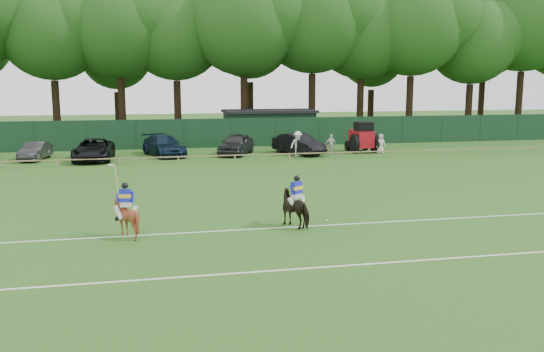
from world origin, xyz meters
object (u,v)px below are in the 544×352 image
object	(u,v)px
spectator_right	(381,144)
spectator_left	(298,144)
polo_ball	(327,221)
sedan_navy	(164,146)
hatch_grey	(236,144)
utility_shed	(269,126)
tractor	(362,138)
estate_black	(299,144)
horse_dark	(297,208)
horse_chestnut	(126,218)
spectator_mid	(331,144)
sedan_grey	(35,151)
suv_black	(94,150)

from	to	relation	value
spectator_right	spectator_left	bearing A→B (deg)	-175.98
spectator_left	polo_ball	xyz separation A→B (m)	(-4.08, -20.43, -0.91)
sedan_navy	hatch_grey	distance (m)	5.56
spectator_left	utility_shed	bearing A→B (deg)	75.89
tractor	estate_black	bearing A→B (deg)	-177.66
horse_dark	spectator_left	world-z (taller)	spectator_left
horse_dark	horse_chestnut	world-z (taller)	horse_dark
hatch_grey	spectator_mid	world-z (taller)	hatch_grey
spectator_left	tractor	xyz separation A→B (m)	(5.73, 1.33, 0.21)
sedan_navy	spectator_mid	xyz separation A→B (m)	(12.86, -1.71, -0.00)
spectator_left	polo_ball	size ratio (longest dim) A/B	21.12
horse_dark	tractor	world-z (taller)	tractor
horse_dark	sedan_navy	xyz separation A→B (m)	(-4.53, 23.14, 0.06)
spectator_left	utility_shed	distance (m)	10.01
hatch_grey	utility_shed	world-z (taller)	utility_shed
hatch_grey	estate_black	world-z (taller)	hatch_grey
horse_chestnut	utility_shed	xyz separation A→B (m)	(11.88, 31.02, 0.82)
utility_shed	spectator_mid	bearing A→B (deg)	-72.30
horse_dark	sedan_grey	distance (m)	26.54
spectator_mid	sedan_navy	bearing A→B (deg)	173.14
estate_black	polo_ball	size ratio (longest dim) A/B	54.57
sedan_navy	spectator_mid	world-z (taller)	sedan_navy
spectator_mid	sedan_grey	bearing A→B (deg)	177.43
estate_black	tractor	bearing A→B (deg)	-21.17
tractor	spectator_right	bearing A→B (deg)	-48.91
sedan_navy	polo_ball	world-z (taller)	sedan_navy
tractor	suv_black	bearing A→B (deg)	-179.10
sedan_grey	spectator_mid	size ratio (longest dim) A/B	2.56
spectator_right	utility_shed	distance (m)	12.13
utility_shed	tractor	size ratio (longest dim) A/B	2.86
hatch_grey	utility_shed	xyz separation A→B (m)	(4.32, 8.15, 0.71)
sedan_navy	polo_ball	bearing A→B (deg)	-93.07
horse_chestnut	tractor	xyz separation A→B (m)	(17.77, 22.36, 0.44)
estate_black	spectator_mid	bearing A→B (deg)	-34.81
tractor	hatch_grey	bearing A→B (deg)	176.26
spectator_right	utility_shed	size ratio (longest dim) A/B	0.18
utility_shed	spectator_left	bearing A→B (deg)	-89.10
spectator_right	utility_shed	world-z (taller)	utility_shed
horse_dark	suv_black	world-z (taller)	suv_black
utility_shed	sedan_grey	bearing A→B (deg)	-156.88
sedan_grey	polo_ball	xyz separation A→B (m)	(15.17, -22.27, -0.61)
hatch_grey	horse_dark	bearing A→B (deg)	-67.63
estate_black	spectator_mid	xyz separation A→B (m)	(2.49, -0.46, -0.03)
spectator_mid	polo_ball	distance (m)	22.13
estate_black	spectator_left	bearing A→B (deg)	-133.37
horse_chestnut	hatch_grey	distance (m)	24.09
sedan_navy	hatch_grey	world-z (taller)	hatch_grey
sedan_grey	spectator_right	bearing A→B (deg)	4.19
estate_black	utility_shed	world-z (taller)	utility_shed
suv_black	spectator_mid	size ratio (longest dim) A/B	3.61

